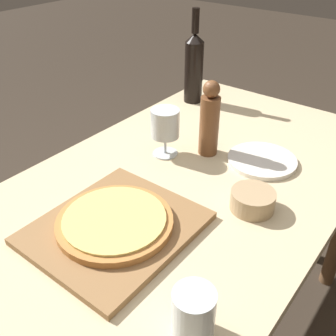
{
  "coord_description": "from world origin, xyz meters",
  "views": [
    {
      "loc": [
        0.52,
        -0.65,
        1.4
      ],
      "look_at": [
        -0.02,
        0.05,
        0.82
      ],
      "focal_mm": 42.0,
      "sensor_mm": 36.0,
      "label": 1
    }
  ],
  "objects_px": {
    "wine_bottle": "(194,66)",
    "pepper_mill": "(210,120)",
    "wine_glass": "(165,125)",
    "small_bowl": "(253,200)",
    "pizza": "(115,221)"
  },
  "relations": [
    {
      "from": "wine_bottle",
      "to": "small_bowl",
      "type": "height_order",
      "value": "wine_bottle"
    },
    {
      "from": "pizza",
      "to": "pepper_mill",
      "type": "height_order",
      "value": "pepper_mill"
    },
    {
      "from": "wine_bottle",
      "to": "pepper_mill",
      "type": "distance_m",
      "value": 0.41
    },
    {
      "from": "wine_bottle",
      "to": "pepper_mill",
      "type": "height_order",
      "value": "wine_bottle"
    },
    {
      "from": "wine_glass",
      "to": "pizza",
      "type": "bearing_deg",
      "value": -70.28
    },
    {
      "from": "pizza",
      "to": "wine_bottle",
      "type": "bearing_deg",
      "value": 111.65
    },
    {
      "from": "pepper_mill",
      "to": "pizza",
      "type": "bearing_deg",
      "value": -86.57
    },
    {
      "from": "pizza",
      "to": "wine_glass",
      "type": "distance_m",
      "value": 0.38
    },
    {
      "from": "pepper_mill",
      "to": "small_bowl",
      "type": "height_order",
      "value": "pepper_mill"
    },
    {
      "from": "pizza",
      "to": "wine_glass",
      "type": "xyz_separation_m",
      "value": [
        -0.13,
        0.35,
        0.07
      ]
    },
    {
      "from": "wine_bottle",
      "to": "wine_glass",
      "type": "relative_size",
      "value": 2.35
    },
    {
      "from": "wine_glass",
      "to": "small_bowl",
      "type": "bearing_deg",
      "value": -12.78
    },
    {
      "from": "wine_bottle",
      "to": "pepper_mill",
      "type": "bearing_deg",
      "value": -48.58
    },
    {
      "from": "pizza",
      "to": "pepper_mill",
      "type": "distance_m",
      "value": 0.45
    },
    {
      "from": "wine_glass",
      "to": "wine_bottle",
      "type": "bearing_deg",
      "value": 113.33
    }
  ]
}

